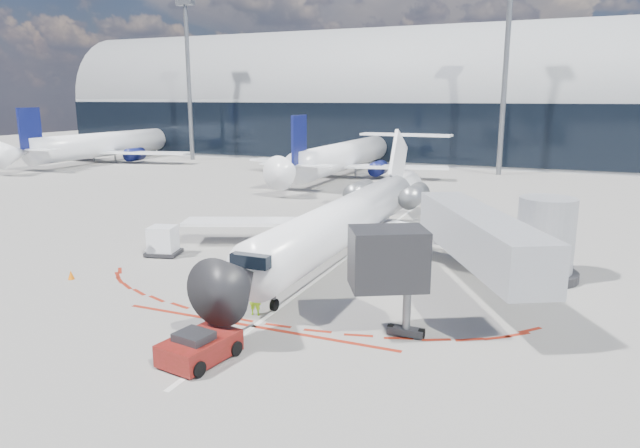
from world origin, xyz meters
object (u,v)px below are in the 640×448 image
at_px(regional_jet, 352,216).
at_px(uld_container, 163,241).
at_px(pushback_tug, 199,347).
at_px(ramp_worker, 255,298).

relative_size(regional_jet, uld_container, 12.48).
distance_m(regional_jet, pushback_tug, 17.50).
relative_size(pushback_tug, uld_container, 2.03).
distance_m(ramp_worker, uld_container, 12.98).
xyz_separation_m(ramp_worker, uld_container, (-10.88, 7.07, 0.12)).
bearing_deg(pushback_tug, uld_container, 141.94).
bearing_deg(pushback_tug, regional_jet, 98.53).
bearing_deg(ramp_worker, uld_container, -42.32).
bearing_deg(ramp_worker, regional_jet, -102.14).
height_order(pushback_tug, uld_container, uld_container).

